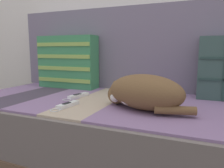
{
  "coord_description": "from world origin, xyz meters",
  "views": [
    {
      "loc": [
        0.44,
        -1.05,
        0.68
      ],
      "look_at": [
        -0.01,
        0.02,
        0.5
      ],
      "focal_mm": 35.0,
      "sensor_mm": 36.0,
      "label": 1
    }
  ],
  "objects_px": {
    "couch": "(119,133)",
    "game_remote_near": "(67,105)",
    "throw_pillow_striped": "(68,62)",
    "sleeping_cat": "(143,93)",
    "game_remote_far": "(78,96)"
  },
  "relations": [
    {
      "from": "throw_pillow_striped",
      "to": "game_remote_far",
      "type": "distance_m",
      "value": 0.43
    },
    {
      "from": "couch",
      "to": "game_remote_far",
      "type": "bearing_deg",
      "value": -169.62
    },
    {
      "from": "throw_pillow_striped",
      "to": "game_remote_far",
      "type": "bearing_deg",
      "value": -47.72
    },
    {
      "from": "game_remote_far",
      "to": "game_remote_near",
      "type": "bearing_deg",
      "value": -72.07
    },
    {
      "from": "couch",
      "to": "sleeping_cat",
      "type": "distance_m",
      "value": 0.37
    },
    {
      "from": "throw_pillow_striped",
      "to": "sleeping_cat",
      "type": "bearing_deg",
      "value": -29.57
    },
    {
      "from": "throw_pillow_striped",
      "to": "game_remote_near",
      "type": "bearing_deg",
      "value": -56.58
    },
    {
      "from": "couch",
      "to": "game_remote_far",
      "type": "distance_m",
      "value": 0.33
    },
    {
      "from": "couch",
      "to": "game_remote_far",
      "type": "xyz_separation_m",
      "value": [
        -0.25,
        -0.05,
        0.21
      ]
    },
    {
      "from": "couch",
      "to": "sleeping_cat",
      "type": "height_order",
      "value": "sleeping_cat"
    },
    {
      "from": "throw_pillow_striped",
      "to": "couch",
      "type": "bearing_deg",
      "value": -25.4
    },
    {
      "from": "couch",
      "to": "sleeping_cat",
      "type": "xyz_separation_m",
      "value": [
        0.18,
        -0.15,
        0.28
      ]
    },
    {
      "from": "sleeping_cat",
      "to": "game_remote_near",
      "type": "relative_size",
      "value": 2.38
    },
    {
      "from": "couch",
      "to": "throw_pillow_striped",
      "type": "relative_size",
      "value": 4.22
    },
    {
      "from": "couch",
      "to": "game_remote_near",
      "type": "distance_m",
      "value": 0.38
    }
  ]
}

